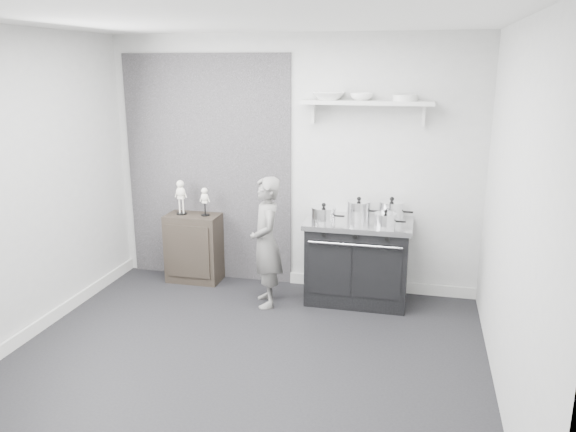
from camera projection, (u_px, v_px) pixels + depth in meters
The scene contains 15 objects.
ground at pixel (242, 361), 4.67m from camera, with size 4.00×4.00×0.00m, color black.
room_shell at pixel (233, 162), 4.40m from camera, with size 4.02×3.62×2.71m.
wall_shelf at pixel (367, 104), 5.54m from camera, with size 1.30×0.26×0.24m.
stove at pixel (358, 261), 5.77m from camera, with size 1.07×0.67×0.86m.
side_cabinet at pixel (194, 248), 6.32m from camera, with size 0.59×0.35×0.77m, color black.
child at pixel (266, 242), 5.61m from camera, with size 0.48×0.32×1.33m, color slate.
pot_front_left at pixel (324, 214), 5.61m from camera, with size 0.33×0.25×0.19m.
pot_back_left at pixel (359, 209), 5.74m from camera, with size 0.34×0.25×0.23m.
pot_back_right at pixel (391, 210), 5.68m from camera, with size 0.35×0.26×0.24m.
pot_front_right at pixel (385, 220), 5.44m from camera, with size 0.31×0.22×0.17m.
skeleton_full at pixel (181, 195), 6.19m from camera, with size 0.12×0.08×0.44m, color white, non-canonical shape.
skeleton_torso at pixel (205, 200), 6.14m from camera, with size 0.10×0.06×0.36m, color white, non-canonical shape.
bowl_large at pixel (329, 96), 5.60m from camera, with size 0.32×0.32×0.08m, color white.
bowl_small at pixel (362, 97), 5.53m from camera, with size 0.23×0.23×0.07m, color white.
plate_stack at pixel (405, 98), 5.44m from camera, with size 0.24×0.24×0.06m, color silver.
Camera 1 is at (1.34, -3.99, 2.38)m, focal length 35.00 mm.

